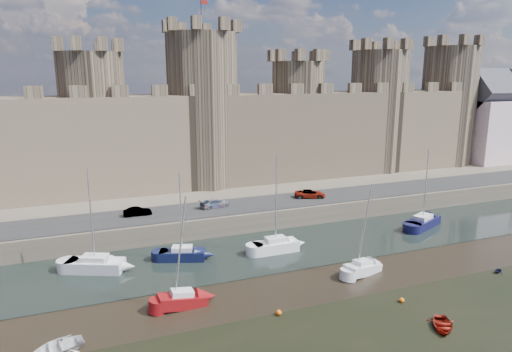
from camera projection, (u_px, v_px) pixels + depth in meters
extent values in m
cube|color=black|center=(245.00, 254.00, 50.62)|extent=(160.00, 12.00, 0.08)
cube|color=#4C443A|center=(178.00, 176.00, 83.09)|extent=(160.00, 60.00, 2.50)
cube|color=black|center=(218.00, 208.00, 59.16)|extent=(160.00, 7.00, 0.10)
cube|color=#42382B|center=(192.00, 140.00, 70.36)|extent=(100.00, 9.00, 14.00)
cylinder|color=#42382B|center=(94.00, 125.00, 64.77)|extent=(9.00, 9.00, 20.00)
cylinder|color=#42382B|center=(204.00, 111.00, 70.07)|extent=(11.00, 11.00, 23.00)
cylinder|color=black|center=(201.00, 15.00, 66.99)|extent=(0.10, 0.10, 5.00)
cube|color=maroon|center=(204.00, 2.00, 66.77)|extent=(1.00, 0.03, 0.60)
cylinder|color=#42382B|center=(297.00, 120.00, 76.15)|extent=(9.00, 9.00, 19.00)
cylinder|color=#42382B|center=(377.00, 111.00, 81.57)|extent=(10.00, 10.00, 21.00)
cylinder|color=#42382B|center=(448.00, 106.00, 87.10)|extent=(10.00, 10.00, 22.00)
cube|color=silver|center=(485.00, 131.00, 89.20)|extent=(8.50, 9.00, 12.00)
cube|color=#38383F|center=(489.00, 92.00, 87.52)|extent=(8.50, 9.05, 9.05)
imported|color=gray|center=(138.00, 212.00, 55.85)|extent=(3.38, 1.19, 1.11)
imported|color=gray|center=(215.00, 203.00, 59.36)|extent=(4.29, 2.50, 1.17)
imported|color=gray|center=(310.00, 194.00, 63.92)|extent=(4.71, 3.32, 1.19)
cube|color=silver|center=(95.00, 266.00, 46.02)|extent=(6.06, 4.32, 1.15)
cube|color=silver|center=(95.00, 258.00, 45.84)|extent=(2.92, 2.43, 0.52)
cylinder|color=silver|center=(91.00, 216.00, 44.85)|extent=(0.14, 0.14, 9.43)
cube|color=black|center=(182.00, 255.00, 48.85)|extent=(5.13, 3.33, 1.04)
cube|color=silver|center=(182.00, 248.00, 48.68)|extent=(2.44, 1.93, 0.47)
cylinder|color=silver|center=(181.00, 212.00, 47.80)|extent=(0.14, 0.14, 8.54)
cube|color=white|center=(276.00, 247.00, 51.02)|extent=(5.06, 1.98, 1.19)
cube|color=silver|center=(276.00, 239.00, 50.83)|extent=(2.25, 1.38, 0.54)
cylinder|color=silver|center=(276.00, 200.00, 49.82)|extent=(0.14, 0.14, 9.73)
cube|color=black|center=(423.00, 223.00, 59.31)|extent=(6.26, 4.41, 1.12)
cube|color=silver|center=(423.00, 217.00, 59.13)|extent=(3.01, 2.49, 0.51)
cylinder|color=silver|center=(426.00, 184.00, 58.18)|extent=(0.14, 0.14, 9.13)
cube|color=maroon|center=(182.00, 301.00, 39.12)|extent=(4.28, 1.82, 1.07)
cube|color=silver|center=(182.00, 293.00, 38.95)|extent=(1.92, 1.23, 0.49)
cylinder|color=silver|center=(180.00, 247.00, 38.03)|extent=(0.14, 0.14, 8.79)
cube|color=silver|center=(362.00, 269.00, 45.59)|extent=(4.58, 2.86, 1.01)
cube|color=silver|center=(363.00, 262.00, 45.42)|extent=(2.16, 1.68, 0.46)
cylinder|color=silver|center=(365.00, 225.00, 44.57)|extent=(0.14, 0.14, 8.24)
imported|color=maroon|center=(443.00, 325.00, 35.78)|extent=(3.46, 3.71, 0.63)
imported|color=silver|center=(58.00, 347.00, 32.81)|extent=(3.96, 3.24, 0.72)
imported|color=black|center=(498.00, 271.00, 45.74)|extent=(1.18, 1.05, 0.57)
sphere|color=#EA540A|center=(279.00, 313.00, 37.80)|extent=(0.49, 0.49, 0.49)
sphere|color=#FF670B|center=(402.00, 300.00, 39.90)|extent=(0.46, 0.46, 0.46)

